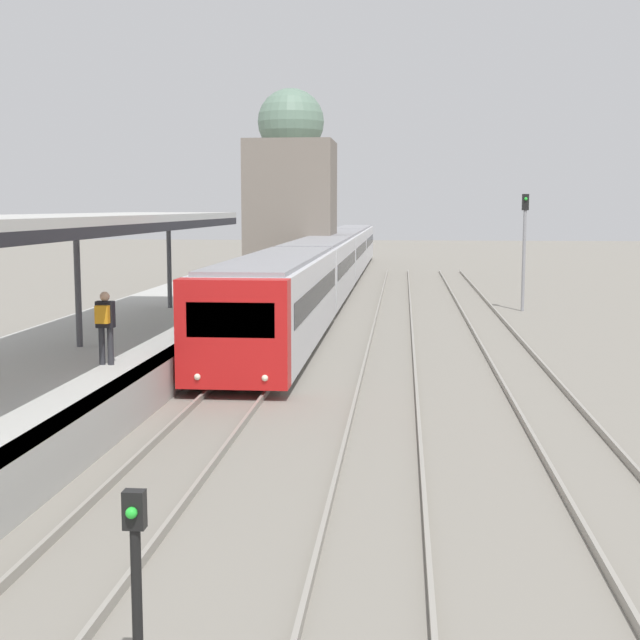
% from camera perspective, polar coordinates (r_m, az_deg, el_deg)
% --- Properties ---
extents(platform_canopy, '(4.00, 22.32, 3.36)m').
position_cam_1_polar(platform_canopy, '(23.35, -15.27, 6.21)').
color(platform_canopy, beige).
rests_on(platform_canopy, station_platform).
extents(person_on_platform, '(0.40, 0.40, 1.66)m').
position_cam_1_polar(person_on_platform, '(20.61, -13.60, -0.11)').
color(person_on_platform, '#2D2D33').
rests_on(person_on_platform, station_platform).
extents(train_near, '(2.69, 58.70, 2.97)m').
position_cam_1_polar(train_near, '(49.82, 0.74, 3.93)').
color(train_near, red).
rests_on(train_near, ground_plane).
extents(signal_post_near, '(0.20, 0.21, 1.97)m').
position_cam_1_polar(signal_post_near, '(8.67, -11.70, -15.40)').
color(signal_post_near, black).
rests_on(signal_post_near, ground_plane).
extents(signal_mast_far, '(0.28, 0.29, 5.09)m').
position_cam_1_polar(signal_mast_far, '(39.80, 12.95, 5.14)').
color(signal_mast_far, gray).
rests_on(signal_mast_far, ground_plane).
extents(distant_domed_building, '(4.90, 4.90, 11.18)m').
position_cam_1_polar(distant_domed_building, '(51.39, -1.86, 8.02)').
color(distant_domed_building, slate).
rests_on(distant_domed_building, ground_plane).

